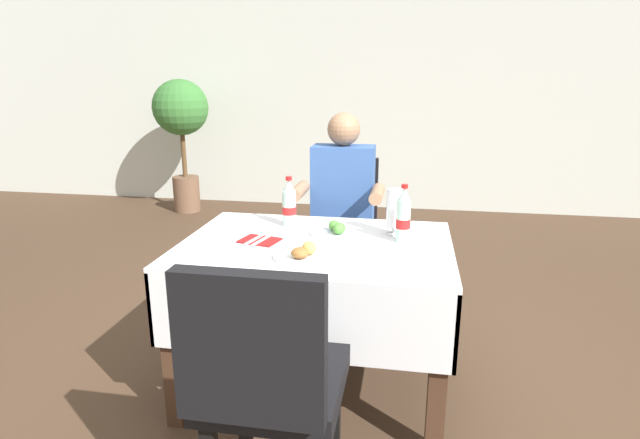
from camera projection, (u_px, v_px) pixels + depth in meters
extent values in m
plane|color=#473323|center=(334.00, 400.00, 2.40)|extent=(11.00, 11.00, 0.00)
cube|color=silver|center=(387.00, 72.00, 5.60)|extent=(11.00, 0.12, 3.01)
cube|color=white|center=(316.00, 245.00, 2.33)|extent=(1.21, 0.88, 0.02)
cube|color=white|center=(296.00, 322.00, 1.96)|extent=(1.21, 0.02, 0.32)
cube|color=white|center=(331.00, 250.00, 2.78)|extent=(1.21, 0.02, 0.32)
cube|color=white|center=(194.00, 271.00, 2.47)|extent=(0.02, 0.88, 0.32)
cube|color=white|center=(449.00, 289.00, 2.27)|extent=(0.02, 0.88, 0.32)
cube|color=#472D1E|center=(172.00, 349.00, 2.15)|extent=(0.07, 0.07, 0.71)
cube|color=#472D1E|center=(438.00, 374.00, 1.97)|extent=(0.07, 0.07, 0.71)
cube|color=#472D1E|center=(233.00, 280.00, 2.88)|extent=(0.07, 0.07, 0.71)
cube|color=#472D1E|center=(432.00, 294.00, 2.69)|extent=(0.07, 0.07, 0.71)
cube|color=black|center=(339.00, 243.00, 3.09)|extent=(0.44, 0.44, 0.08)
cube|color=black|center=(344.00, 192.00, 3.26)|extent=(0.42, 0.06, 0.44)
cube|color=black|center=(305.00, 293.00, 3.03)|extent=(0.04, 0.04, 0.45)
cube|color=black|center=(363.00, 298.00, 2.97)|extent=(0.04, 0.04, 0.45)
cube|color=black|center=(316.00, 273.00, 3.35)|extent=(0.04, 0.04, 0.45)
cube|color=black|center=(368.00, 276.00, 3.29)|extent=(0.04, 0.04, 0.45)
cube|color=black|center=(275.00, 382.00, 1.69)|extent=(0.44, 0.44, 0.08)
cube|color=black|center=(249.00, 350.00, 1.38)|extent=(0.42, 0.06, 0.44)
cube|color=black|center=(334.00, 424.00, 1.89)|extent=(0.04, 0.04, 0.45)
cube|color=black|center=(245.00, 414.00, 1.95)|extent=(0.04, 0.04, 0.45)
cylinder|color=#282D42|center=(323.00, 297.00, 2.98)|extent=(0.10, 0.10, 0.45)
cylinder|color=#282D42|center=(350.00, 299.00, 2.95)|extent=(0.10, 0.10, 0.45)
cube|color=#282D42|center=(341.00, 242.00, 3.04)|extent=(0.34, 0.36, 0.12)
cube|color=#385B9E|center=(343.00, 188.00, 3.04)|extent=(0.36, 0.20, 0.50)
sphere|color=#997051|center=(344.00, 129.00, 2.94)|extent=(0.19, 0.19, 0.19)
cylinder|color=#997051|center=(299.00, 191.00, 2.85)|extent=(0.07, 0.26, 0.07)
cylinder|color=#997051|center=(377.00, 194.00, 2.78)|extent=(0.07, 0.26, 0.07)
cylinder|color=white|center=(304.00, 256.00, 2.13)|extent=(0.26, 0.26, 0.01)
ellipsoid|color=#99602D|center=(300.00, 253.00, 2.08)|extent=(0.08, 0.08, 0.04)
ellipsoid|color=gold|center=(309.00, 248.00, 2.13)|extent=(0.07, 0.09, 0.05)
cylinder|color=white|center=(333.00, 233.00, 2.45)|extent=(0.23, 0.23, 0.01)
ellipsoid|color=#4C8E38|center=(334.00, 225.00, 2.45)|extent=(0.08, 0.08, 0.05)
ellipsoid|color=#4C8E38|center=(339.00, 228.00, 2.40)|extent=(0.08, 0.09, 0.05)
cylinder|color=white|center=(393.00, 234.00, 2.44)|extent=(0.07, 0.07, 0.01)
cylinder|color=white|center=(394.00, 230.00, 2.44)|extent=(0.02, 0.02, 0.03)
cylinder|color=white|center=(394.00, 208.00, 2.41)|extent=(0.07, 0.07, 0.18)
cylinder|color=#C68928|center=(394.00, 217.00, 2.42)|extent=(0.07, 0.07, 0.10)
cylinder|color=silver|center=(289.00, 209.00, 2.56)|extent=(0.07, 0.07, 0.18)
cylinder|color=red|center=(289.00, 210.00, 2.56)|extent=(0.07, 0.07, 0.04)
cone|color=silver|center=(289.00, 186.00, 2.53)|extent=(0.06, 0.06, 0.05)
cylinder|color=red|center=(289.00, 178.00, 2.52)|extent=(0.03, 0.03, 0.02)
cylinder|color=silver|center=(403.00, 221.00, 2.30)|extent=(0.06, 0.06, 0.19)
cylinder|color=red|center=(403.00, 223.00, 2.31)|extent=(0.06, 0.06, 0.04)
cone|color=silver|center=(404.00, 194.00, 2.27)|extent=(0.06, 0.06, 0.05)
cylinder|color=red|center=(405.00, 186.00, 2.26)|extent=(0.03, 0.03, 0.02)
cube|color=maroon|center=(260.00, 240.00, 2.34)|extent=(0.20, 0.17, 0.01)
cube|color=silver|center=(256.00, 238.00, 2.34)|extent=(0.06, 0.19, 0.01)
cube|color=silver|center=(263.00, 239.00, 2.33)|extent=(0.06, 0.19, 0.01)
cylinder|color=brown|center=(187.00, 194.00, 5.73)|extent=(0.29, 0.29, 0.39)
cylinder|color=brown|center=(184.00, 153.00, 5.61)|extent=(0.05, 0.05, 0.51)
sphere|color=#387533|center=(180.00, 107.00, 5.48)|extent=(0.59, 0.59, 0.59)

